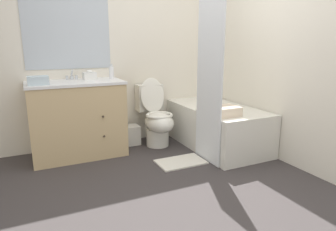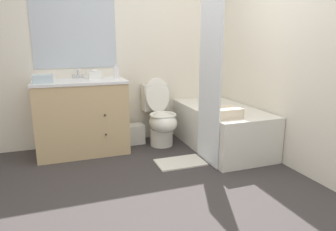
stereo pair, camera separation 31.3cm
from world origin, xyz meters
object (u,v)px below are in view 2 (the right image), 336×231
at_px(hand_towel_folded, 43,79).
at_px(bath_mat, 180,162).
at_px(vanity_cabinet, 82,116).
at_px(bath_towel_folded, 226,112).
at_px(toilet, 161,118).
at_px(wastebasket, 134,134).
at_px(tissue_box, 95,75).
at_px(sink_faucet, 78,75).
at_px(soap_dispenser, 116,72).
at_px(bathtub, 221,127).

height_order(hand_towel_folded, bath_mat, hand_towel_folded).
xyz_separation_m(vanity_cabinet, bath_towel_folded, (1.46, -0.88, 0.12)).
bearing_deg(bath_towel_folded, bath_mat, 164.20).
xyz_separation_m(toilet, bath_towel_folded, (0.48, -0.82, 0.21)).
height_order(wastebasket, tissue_box, tissue_box).
relative_size(vanity_cabinet, bath_towel_folded, 3.78).
height_order(sink_faucet, toilet, sink_faucet).
xyz_separation_m(tissue_box, soap_dispenser, (0.26, -0.03, 0.03)).
distance_m(vanity_cabinet, sink_faucet, 0.51).
bearing_deg(hand_towel_folded, wastebasket, 12.68).
bearing_deg(bath_towel_folded, hand_towel_folded, 157.89).
relative_size(toilet, bath_mat, 1.62).
distance_m(sink_faucet, bathtub, 1.90).
distance_m(vanity_cabinet, hand_towel_folded, 0.63).
distance_m(soap_dispenser, hand_towel_folded, 0.85).
height_order(bathtub, bath_mat, bathtub).
bearing_deg(sink_faucet, bath_towel_folded, -36.60).
bearing_deg(hand_towel_folded, bath_towel_folded, -22.11).
height_order(vanity_cabinet, hand_towel_folded, hand_towel_folded).
xyz_separation_m(sink_faucet, bath_towel_folded, (1.46, -1.09, -0.34)).
bearing_deg(tissue_box, vanity_cabinet, -154.68).
distance_m(soap_dispenser, bath_mat, 1.36).
xyz_separation_m(vanity_cabinet, soap_dispenser, (0.44, 0.05, 0.51)).
distance_m(sink_faucet, soap_dispenser, 0.47).
distance_m(hand_towel_folded, bath_mat, 1.76).
height_order(vanity_cabinet, bathtub, vanity_cabinet).
distance_m(toilet, bath_towel_folded, 0.98).
relative_size(wastebasket, tissue_box, 1.72).
height_order(toilet, tissue_box, tissue_box).
bearing_deg(wastebasket, tissue_box, -177.38).
relative_size(sink_faucet, tissue_box, 0.97).
height_order(soap_dispenser, bath_towel_folded, soap_dispenser).
bearing_deg(bath_mat, bath_towel_folded, -15.80).
bearing_deg(soap_dispenser, tissue_box, 172.30).
relative_size(toilet, hand_towel_folded, 4.16).
relative_size(tissue_box, bath_mat, 0.27).
xyz_separation_m(bathtub, bath_towel_folded, (-0.20, -0.45, 0.31)).
bearing_deg(wastebasket, soap_dispenser, -165.65).
bearing_deg(hand_towel_folded, toilet, 3.00).
height_order(bath_towel_folded, bath_mat, bath_towel_folded).
height_order(toilet, bathtub, toilet).
bearing_deg(hand_towel_folded, vanity_cabinet, 18.09).
relative_size(hand_towel_folded, bath_towel_folded, 0.74).
distance_m(toilet, soap_dispenser, 0.82).
xyz_separation_m(soap_dispenser, bath_mat, (0.54, -0.80, -0.96)).
height_order(tissue_box, bath_mat, tissue_box).
bearing_deg(sink_faucet, tissue_box, -32.91).
bearing_deg(sink_faucet, soap_dispenser, -19.32).
distance_m(toilet, bath_mat, 0.77).
relative_size(vanity_cabinet, wastebasket, 4.22).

